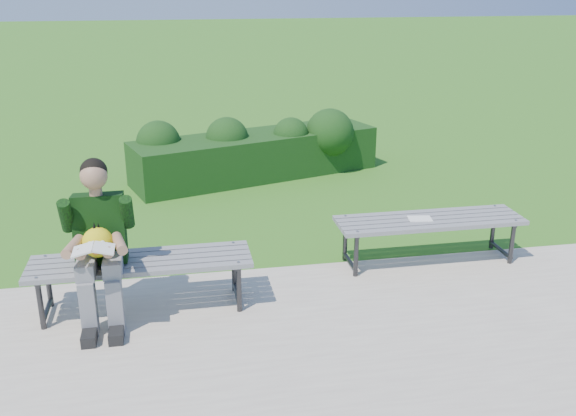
# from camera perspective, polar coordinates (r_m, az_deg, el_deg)

# --- Properties ---
(ground) EXTENTS (80.00, 80.00, 0.00)m
(ground) POSITION_cam_1_polar(r_m,az_deg,el_deg) (6.24, 1.48, -5.26)
(ground) COLOR #397C1C
(ground) RESTS_ON ground
(walkway) EXTENTS (30.00, 3.50, 0.02)m
(walkway) POSITION_cam_1_polar(r_m,az_deg,el_deg) (4.76, 5.97, -13.93)
(walkway) COLOR beige
(walkway) RESTS_ON ground
(hedge) EXTENTS (3.56, 1.87, 0.91)m
(hedge) POSITION_cam_1_polar(r_m,az_deg,el_deg) (8.98, -2.72, 5.22)
(hedge) COLOR #153C12
(hedge) RESTS_ON ground
(bench_left) EXTENTS (1.80, 0.50, 0.46)m
(bench_left) POSITION_cam_1_polar(r_m,az_deg,el_deg) (5.42, -12.91, -5.01)
(bench_left) COLOR gray
(bench_left) RESTS_ON walkway
(bench_right) EXTENTS (1.80, 0.50, 0.46)m
(bench_right) POSITION_cam_1_polar(r_m,az_deg,el_deg) (6.31, 12.46, -1.36)
(bench_right) COLOR gray
(bench_right) RESTS_ON walkway
(seated_boy) EXTENTS (0.56, 0.76, 1.31)m
(seated_boy) POSITION_cam_1_polar(r_m,az_deg,el_deg) (5.24, -16.47, -2.65)
(seated_boy) COLOR slate
(seated_boy) RESTS_ON walkway
(paper_sheet) EXTENTS (0.24, 0.19, 0.01)m
(paper_sheet) POSITION_cam_1_polar(r_m,az_deg,el_deg) (6.25, 11.65, -0.94)
(paper_sheet) COLOR white
(paper_sheet) RESTS_ON bench_right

